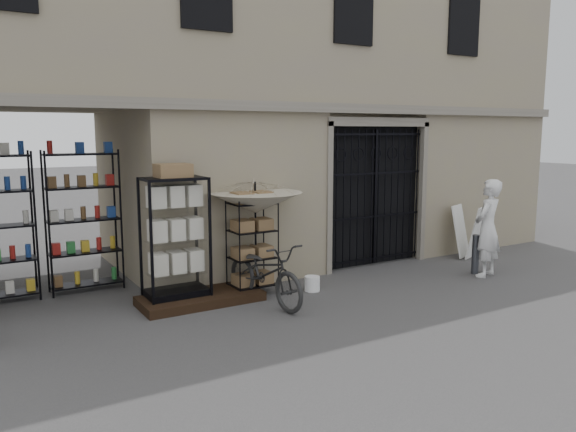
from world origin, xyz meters
TOP-DOWN VIEW (x-y plane):
  - ground at (0.00, 0.00)m, footprint 80.00×80.00m
  - main_building at (0.00, 4.00)m, footprint 14.00×4.00m
  - shop_recess at (-4.50, 2.80)m, footprint 3.00×1.70m
  - shop_shelving at (-4.55, 3.30)m, footprint 2.70×0.50m
  - iron_gate at (1.75, 2.28)m, footprint 2.50×0.21m
  - step_platform at (-2.40, 1.55)m, footprint 2.00×0.90m
  - display_cabinet at (-2.76, 1.68)m, footprint 1.06×0.75m
  - wire_rack at (-1.40, 1.61)m, footprint 0.89×0.78m
  - market_umbrella at (-1.28, 1.70)m, footprint 1.61×1.64m
  - white_bucket at (-0.43, 1.19)m, footprint 0.36×0.36m
  - bicycle at (-1.49, 0.99)m, footprint 0.81×1.11m
  - steel_bollard at (3.02, 0.52)m, footprint 0.15×0.15m
  - shopkeeper at (3.06, 0.30)m, footprint 1.27×2.03m
  - easel_sign at (3.98, 1.55)m, footprint 0.74×0.79m

SIDE VIEW (x-z plane):
  - ground at x=0.00m, z-range 0.00..0.00m
  - bicycle at x=-1.49m, z-range -0.99..0.99m
  - shopkeeper at x=3.06m, z-range -0.23..0.23m
  - step_platform at x=-2.40m, z-range 0.00..0.15m
  - white_bucket at x=-0.43m, z-range 0.00..0.26m
  - steel_bollard at x=3.02m, z-range 0.00..0.79m
  - easel_sign at x=3.98m, z-range 0.02..1.18m
  - wire_rack at x=-1.40m, z-range -0.02..1.68m
  - display_cabinet at x=-2.76m, z-range -0.03..2.07m
  - shop_shelving at x=-4.55m, z-range 0.00..2.50m
  - iron_gate at x=1.75m, z-range 0.00..3.00m
  - shop_recess at x=-4.50m, z-range 0.00..3.00m
  - market_umbrella at x=-1.28m, z-range 0.51..2.85m
  - main_building at x=0.00m, z-range 0.00..9.00m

